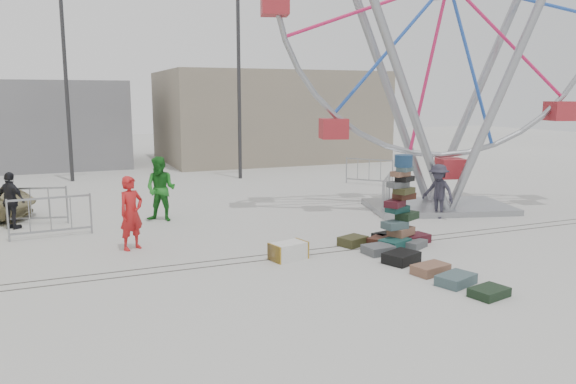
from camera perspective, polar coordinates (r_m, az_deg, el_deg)
name	(u,v)px	position (r m, az deg, el deg)	size (l,w,h in m)	color
ground	(292,265)	(12.35, 0.43, -7.47)	(90.00, 90.00, 0.00)	#9E9E99
track_line_near	(282,258)	(12.88, -0.62, -6.73)	(40.00, 0.04, 0.01)	#47443F
track_line_far	(276,254)	(13.24, -1.27, -6.27)	(40.00, 0.04, 0.01)	#47443F
building_right	(268,116)	(32.99, -2.01, 7.73)	(12.00, 8.00, 5.00)	gray
building_left	(25,124)	(32.92, -25.17, 6.29)	(10.00, 8.00, 4.40)	gray
lamp_post_right	(241,77)	(25.09, -4.80, 11.59)	(1.41, 0.25, 8.00)	#2D2D30
lamp_post_left	(68,76)	(25.88, -21.44, 10.91)	(1.41, 0.25, 8.00)	#2D2D30
suitcase_tower	(400,220)	(14.20, 11.30, -2.77)	(1.69, 1.46, 2.24)	#174642
ferris_wheel	(447,12)	(18.77, 15.86, 17.20)	(10.53, 3.76, 12.61)	gray
steamer_trunk	(288,251)	(12.76, 0.04, -6.01)	(0.82, 0.47, 0.38)	silver
row_case_0	(353,241)	(14.02, 6.61, -4.97)	(0.66, 0.50, 0.22)	#38381C
row_case_1	(378,250)	(13.38, 9.14, -5.79)	(0.64, 0.55, 0.21)	#525659
row_case_2	(401,258)	(12.76, 11.44, -6.54)	(0.76, 0.57, 0.24)	black
row_case_3	(430,269)	(12.14, 14.28, -7.59)	(0.77, 0.47, 0.20)	brown
row_case_4	(456,279)	(11.60, 16.70, -8.51)	(0.77, 0.51, 0.21)	#425A5E
row_case_5	(489,292)	(11.13, 19.75, -9.56)	(0.69, 0.49, 0.17)	black
barricade_dummy_b	(31,206)	(17.71, -24.66, -1.26)	(2.00, 0.10, 1.10)	gray
barricade_dummy_c	(51,217)	(15.86, -22.98, -2.34)	(2.00, 0.10, 1.10)	gray
barricade_wheel_front	(386,193)	(18.46, 9.95, -0.10)	(2.00, 0.10, 1.10)	gray
barricade_wheel_back	(369,171)	(23.64, 8.23, 2.09)	(2.00, 0.10, 1.10)	gray
pedestrian_red	(131,213)	(13.93, -15.63, -2.07)	(0.65, 0.43, 1.78)	#B4191A
pedestrian_green	(161,189)	(16.90, -12.80, 0.30)	(0.93, 0.72, 1.91)	#1C711F
pedestrian_black	(11,201)	(17.28, -26.31, -0.79)	(0.94, 0.39, 1.60)	black
pedestrian_grey	(438,191)	(17.50, 15.02, 0.08)	(1.06, 0.61, 1.64)	#282734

